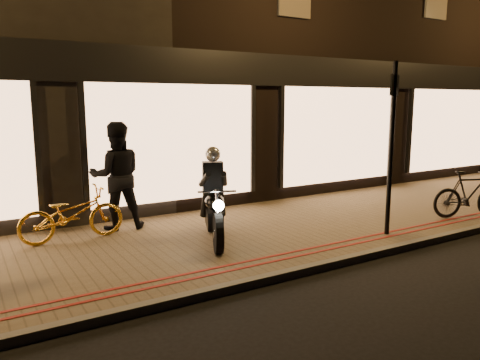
{
  "coord_description": "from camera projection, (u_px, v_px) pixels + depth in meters",
  "views": [
    {
      "loc": [
        -3.86,
        -4.92,
        2.45
      ],
      "look_at": [
        0.31,
        1.92,
        1.1
      ],
      "focal_mm": 35.0,
      "sensor_mm": 36.0,
      "label": 1
    }
  ],
  "objects": [
    {
      "name": "ground",
      "position": [
        293.0,
        279.0,
        6.53
      ],
      "size": [
        90.0,
        90.0,
        0.0
      ],
      "primitive_type": "plane",
      "color": "black",
      "rests_on": "ground"
    },
    {
      "name": "sign_post",
      "position": [
        392.0,
        140.0,
        8.05
      ],
      "size": [
        0.34,
        0.15,
        3.0
      ],
      "rotation": [
        0.0,
        0.0,
        0.37
      ],
      "color": "black",
      "rests_on": "sidewalk"
    },
    {
      "name": "person_dark",
      "position": [
        116.0,
        176.0,
        8.53
      ],
      "size": [
        1.08,
        0.91,
        1.97
      ],
      "primitive_type": "imported",
      "rotation": [
        0.0,
        0.0,
        2.96
      ],
      "color": "black",
      "rests_on": "sidewalk"
    },
    {
      "name": "bicycle_dark",
      "position": [
        470.0,
        194.0,
        9.45
      ],
      "size": [
        1.65,
        1.01,
        0.96
      ],
      "primitive_type": "imported",
      "rotation": [
        0.0,
        0.0,
        1.19
      ],
      "color": "black",
      "rests_on": "sidewalk"
    },
    {
      "name": "bicycle_gold",
      "position": [
        72.0,
        214.0,
        7.87
      ],
      "size": [
        1.74,
        0.65,
        0.91
      ],
      "primitive_type": "imported",
      "rotation": [
        0.0,
        0.0,
        1.6
      ],
      "color": "gold",
      "rests_on": "sidewalk"
    },
    {
      "name": "building_row",
      "position": [
        103.0,
        38.0,
        13.4
      ],
      "size": [
        48.0,
        10.11,
        8.5
      ],
      "color": "black",
      "rests_on": "ground"
    },
    {
      "name": "sidewalk",
      "position": [
        223.0,
        239.0,
        8.21
      ],
      "size": [
        50.0,
        4.0,
        0.12
      ],
      "primitive_type": "cube",
      "color": "brown",
      "rests_on": "ground"
    },
    {
      "name": "red_kerb_lines",
      "position": [
        270.0,
        259.0,
        6.98
      ],
      "size": [
        50.0,
        0.26,
        0.01
      ],
      "color": "maroon",
      "rests_on": "sidewalk"
    },
    {
      "name": "kerb_stone",
      "position": [
        290.0,
        274.0,
        6.56
      ],
      "size": [
        50.0,
        0.14,
        0.12
      ],
      "primitive_type": "cube",
      "color": "#59544C",
      "rests_on": "ground"
    },
    {
      "name": "motorcycle",
      "position": [
        214.0,
        205.0,
        7.82
      ],
      "size": [
        0.92,
        1.83,
        1.59
      ],
      "rotation": [
        0.0,
        0.0,
        -0.4
      ],
      "color": "black",
      "rests_on": "sidewalk"
    }
  ]
}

